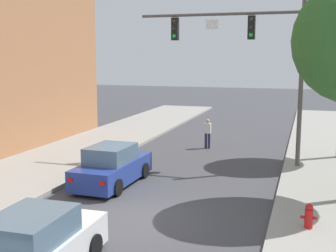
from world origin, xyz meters
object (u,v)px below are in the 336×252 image
traffic_signal_mast (252,49)px  car_following_white (34,249)px  car_lead_blue (112,167)px  fire_hydrant (309,216)px  pedestrian_crossing_road (208,132)px

traffic_signal_mast → car_following_white: bearing=-104.8°
traffic_signal_mast → car_lead_blue: (-4.77, -4.85, -4.67)m
traffic_signal_mast → car_following_white: 13.59m
traffic_signal_mast → car_lead_blue: size_ratio=1.76×
car_following_white → fire_hydrant: (5.94, 4.73, -0.22)m
traffic_signal_mast → pedestrian_crossing_road: (-2.71, 3.21, -4.48)m
pedestrian_crossing_road → fire_hydrant: bearing=-63.5°
pedestrian_crossing_road → fire_hydrant: 12.10m
traffic_signal_mast → fire_hydrant: traffic_signal_mast is taller
traffic_signal_mast → car_following_white: (-3.26, -12.34, -4.67)m
fire_hydrant → car_following_white: bearing=-141.5°
pedestrian_crossing_road → fire_hydrant: (5.39, -10.82, -0.41)m
car_following_white → fire_hydrant: bearing=38.5°
traffic_signal_mast → fire_hydrant: size_ratio=10.48×
car_lead_blue → pedestrian_crossing_road: 8.32m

